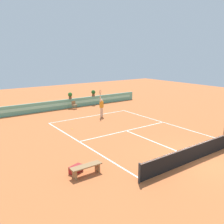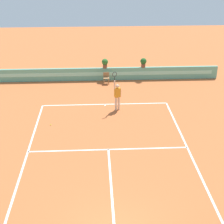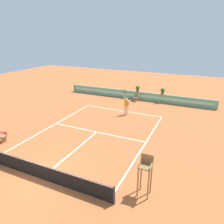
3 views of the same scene
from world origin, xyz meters
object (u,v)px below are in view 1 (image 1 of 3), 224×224
(ball_kid_chair, at_px, (74,105))
(tennis_player, at_px, (102,106))
(gear_bag, at_px, (76,169))
(tennis_ball_near_baseline, at_px, (72,129))
(potted_plant_right, at_px, (93,93))
(potted_plant_centre, at_px, (70,95))
(bench_courtside, at_px, (86,168))

(ball_kid_chair, distance_m, tennis_player, 4.68)
(gear_bag, bearing_deg, ball_kid_chair, 63.46)
(tennis_ball_near_baseline, xyz_separation_m, potted_plant_right, (6.39, 7.22, 1.38))
(gear_bag, distance_m, potted_plant_right, 16.73)
(tennis_ball_near_baseline, distance_m, potted_plant_centre, 8.11)
(ball_kid_chair, height_order, potted_plant_right, potted_plant_right)
(ball_kid_chair, xyz_separation_m, tennis_ball_near_baseline, (-3.49, -6.49, -0.44))
(tennis_player, bearing_deg, potted_plant_centre, 96.44)
(bench_courtside, height_order, potted_plant_right, potted_plant_right)
(gear_bag, bearing_deg, potted_plant_centre, 64.93)
(gear_bag, relative_size, potted_plant_centre, 0.97)
(ball_kid_chair, relative_size, bench_courtside, 0.53)
(tennis_player, bearing_deg, potted_plant_right, 66.14)
(tennis_ball_near_baseline, bearing_deg, bench_courtside, -111.09)
(potted_plant_centre, bearing_deg, bench_courtside, -113.26)
(potted_plant_right, bearing_deg, gear_bag, -124.35)
(tennis_ball_near_baseline, relative_size, potted_plant_right, 0.09)
(ball_kid_chair, distance_m, tennis_ball_near_baseline, 7.38)
(ball_kid_chair, xyz_separation_m, gear_bag, (-6.52, -13.05, -0.30))
(gear_bag, distance_m, tennis_ball_near_baseline, 7.22)
(gear_bag, relative_size, tennis_player, 0.27)
(ball_kid_chair, distance_m, gear_bag, 14.59)
(ball_kid_chair, xyz_separation_m, potted_plant_centre, (-0.07, 0.73, 0.93))
(bench_courtside, bearing_deg, potted_plant_right, 57.49)
(ball_kid_chair, height_order, gear_bag, ball_kid_chair)
(tennis_ball_near_baseline, bearing_deg, potted_plant_centre, 64.68)
(tennis_player, bearing_deg, tennis_ball_near_baseline, -155.02)
(bench_courtside, relative_size, gear_bag, 2.29)
(potted_plant_right, bearing_deg, potted_plant_centre, 180.00)
(potted_plant_right, bearing_deg, bench_courtside, -122.51)
(ball_kid_chair, xyz_separation_m, bench_courtside, (-6.22, -13.58, -0.10))
(bench_courtside, xyz_separation_m, tennis_ball_near_baseline, (2.73, 7.08, -0.34))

